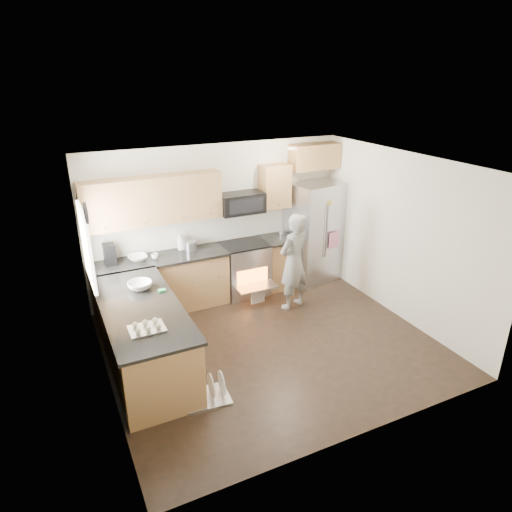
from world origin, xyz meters
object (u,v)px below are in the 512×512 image
stove_range (244,257)px  person (294,262)px  refrigerator (314,232)px  dish_rack (206,393)px

stove_range → person: stove_range is taller
stove_range → refrigerator: 1.44m
stove_range → person: 0.98m
stove_range → refrigerator: refrigerator is taller
refrigerator → dish_rack: refrigerator is taller
person → dish_rack: (-2.10, -1.58, -0.72)m
person → stove_range: bearing=-77.2°
dish_rack → person: bearing=37.0°
person → dish_rack: person is taller
refrigerator → dish_rack: bearing=-151.2°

